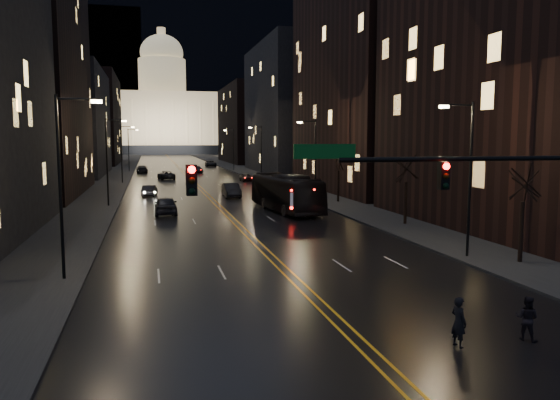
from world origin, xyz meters
TOP-DOWN VIEW (x-y plane):
  - ground at (0.00, 0.00)m, footprint 900.00×900.00m
  - road at (0.00, 130.00)m, footprint 20.00×320.00m
  - sidewalk_left at (-14.00, 130.00)m, footprint 8.00×320.00m
  - sidewalk_right at (14.00, 130.00)m, footprint 8.00×320.00m
  - center_line at (0.00, 130.00)m, footprint 0.62×320.00m
  - building_left_mid at (-21.00, 54.00)m, footprint 12.00×30.00m
  - building_left_far at (-21.00, 92.00)m, footprint 12.00×34.00m
  - building_left_dist at (-21.00, 140.00)m, footprint 12.00×40.00m
  - building_right_near at (21.00, 20.00)m, footprint 12.00×26.00m
  - building_right_tall at (21.00, 50.00)m, footprint 12.00×30.00m
  - building_right_mid at (21.00, 92.00)m, footprint 12.00×34.00m
  - building_right_dist at (21.00, 140.00)m, footprint 12.00×40.00m
  - mountain_ridge at (40.00, 380.00)m, footprint 520.00×60.00m
  - capitol at (0.00, 250.00)m, footprint 90.00×50.00m
  - traffic_signal at (5.91, -0.00)m, footprint 17.29×0.45m
  - streetlamp_right_near at (10.81, 10.00)m, footprint 2.13×0.25m
  - streetlamp_left_near at (-10.81, 10.00)m, footprint 2.13×0.25m
  - streetlamp_right_mid at (10.81, 40.00)m, footprint 2.13×0.25m
  - streetlamp_left_mid at (-10.81, 40.00)m, footprint 2.13×0.25m
  - streetlamp_right_far at (10.81, 70.00)m, footprint 2.13×0.25m
  - streetlamp_left_far at (-10.81, 70.00)m, footprint 2.13×0.25m
  - streetlamp_right_dist at (10.81, 100.00)m, footprint 2.13×0.25m
  - streetlamp_left_dist at (-10.81, 100.00)m, footprint 2.13×0.25m
  - tree_right_near at (13.00, 8.00)m, footprint 2.40×2.40m
  - tree_right_mid at (13.00, 22.00)m, footprint 2.40×2.40m
  - tree_right_far at (13.00, 38.00)m, footprint 2.40×2.40m
  - bus at (5.77, 32.54)m, footprint 4.34×13.05m
  - oncoming_car_a at (-5.46, 32.91)m, footprint 2.03×5.00m
  - oncoming_car_b at (-6.90, 49.56)m, footprint 1.94×4.32m
  - oncoming_car_c at (-4.12, 77.21)m, footprint 3.11×5.54m
  - oncoming_car_d at (-8.36, 96.91)m, footprint 2.44×5.45m
  - receding_car_a at (2.50, 45.99)m, footprint 1.81×5.10m
  - receding_car_b at (8.38, 69.57)m, footprint 1.82×4.20m
  - receding_car_c at (2.51, 93.67)m, footprint 2.29×4.96m
  - receding_car_d at (8.08, 119.39)m, footprint 2.58×5.48m
  - pedestrian_a at (3.08, -2.00)m, footprint 0.53×0.70m
  - pedestrian_b at (5.70, -2.00)m, footprint 0.80×0.85m

SIDE VIEW (x-z plane):
  - ground at x=0.00m, z-range 0.00..0.00m
  - road at x=0.00m, z-range 0.00..0.02m
  - center_line at x=0.00m, z-range 0.02..0.03m
  - sidewalk_left at x=-14.00m, z-range 0.00..0.16m
  - sidewalk_right at x=14.00m, z-range 0.00..0.16m
  - oncoming_car_b at x=-6.90m, z-range 0.00..1.38m
  - receding_car_c at x=2.51m, z-range 0.00..1.41m
  - receding_car_b at x=8.38m, z-range 0.00..1.41m
  - oncoming_car_c at x=-4.12m, z-range 0.00..1.46m
  - receding_car_d at x=8.08m, z-range 0.00..1.51m
  - oncoming_car_d at x=-8.36m, z-range 0.00..1.55m
  - pedestrian_b at x=5.70m, z-range 0.00..1.56m
  - receding_car_a at x=2.50m, z-range 0.00..1.68m
  - oncoming_car_a at x=-5.46m, z-range 0.00..1.70m
  - pedestrian_a at x=3.08m, z-range 0.00..1.71m
  - bus at x=5.77m, z-range 0.00..3.57m
  - tree_right_near at x=13.00m, z-range 1.20..7.85m
  - tree_right_mid at x=13.00m, z-range 1.20..7.85m
  - tree_right_far at x=13.00m, z-range 1.20..7.85m
  - streetlamp_right_near at x=10.81m, z-range 0.58..9.58m
  - streetlamp_left_near at x=-10.81m, z-range 0.58..9.58m
  - streetlamp_right_mid at x=10.81m, z-range 0.58..9.58m
  - streetlamp_left_mid at x=-10.81m, z-range 0.58..9.58m
  - streetlamp_right_far at x=10.81m, z-range 0.58..9.58m
  - streetlamp_left_far at x=-10.81m, z-range 0.58..9.58m
  - streetlamp_right_dist at x=10.81m, z-range 0.58..9.58m
  - streetlamp_left_dist at x=-10.81m, z-range 0.58..9.58m
  - traffic_signal at x=5.91m, z-range 1.60..8.60m
  - building_left_far at x=-21.00m, z-range 0.00..20.00m
  - building_right_dist at x=21.00m, z-range 0.00..22.00m
  - building_left_dist at x=-21.00m, z-range 0.00..24.00m
  - building_right_near at x=21.00m, z-range 0.00..24.00m
  - building_right_mid at x=21.00m, z-range 0.00..26.00m
  - building_left_mid at x=-21.00m, z-range 0.00..28.00m
  - capitol at x=0.00m, z-range -12.10..46.40m
  - building_right_tall at x=21.00m, z-range 0.00..38.00m
  - mountain_ridge at x=40.00m, z-range 0.00..130.00m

